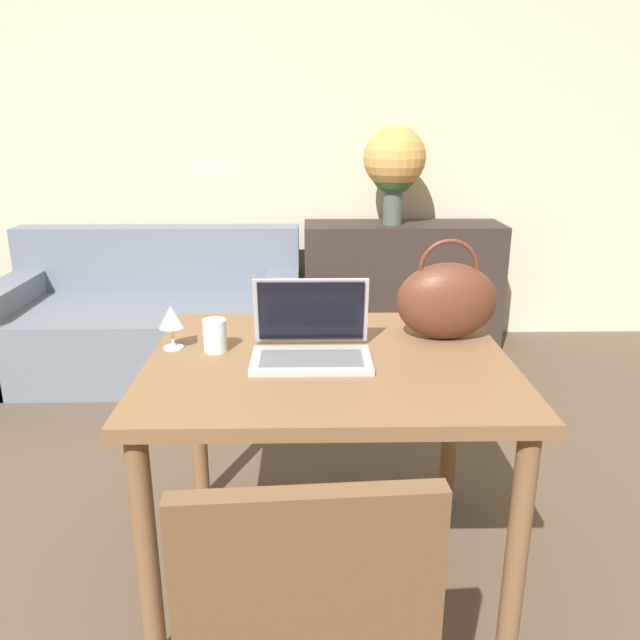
{
  "coord_description": "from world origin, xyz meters",
  "views": [
    {
      "loc": [
        0.08,
        -1.21,
        1.46
      ],
      "look_at": [
        0.12,
        0.57,
        0.89
      ],
      "focal_mm": 35.0,
      "sensor_mm": 36.0,
      "label": 1
    }
  ],
  "objects_px": {
    "wine_glass": "(171,318)",
    "drinking_glass": "(215,336)",
    "laptop": "(311,336)",
    "handbag": "(447,300)",
    "couch": "(152,323)",
    "flower_vase": "(394,164)"
  },
  "relations": [
    {
      "from": "drinking_glass",
      "to": "wine_glass",
      "type": "bearing_deg",
      "value": 169.19
    },
    {
      "from": "wine_glass",
      "to": "handbag",
      "type": "xyz_separation_m",
      "value": [
        0.88,
        0.08,
        0.03
      ]
    },
    {
      "from": "drinking_glass",
      "to": "flower_vase",
      "type": "bearing_deg",
      "value": 68.43
    },
    {
      "from": "wine_glass",
      "to": "drinking_glass",
      "type": "bearing_deg",
      "value": -10.81
    },
    {
      "from": "couch",
      "to": "handbag",
      "type": "xyz_separation_m",
      "value": [
        1.41,
        -1.69,
        0.63
      ]
    },
    {
      "from": "couch",
      "to": "drinking_glass",
      "type": "xyz_separation_m",
      "value": [
        0.67,
        -1.79,
        0.54
      ]
    },
    {
      "from": "handbag",
      "to": "drinking_glass",
      "type": "bearing_deg",
      "value": -171.87
    },
    {
      "from": "wine_glass",
      "to": "laptop",
      "type": "bearing_deg",
      "value": -8.82
    },
    {
      "from": "laptop",
      "to": "handbag",
      "type": "distance_m",
      "value": 0.47
    },
    {
      "from": "laptop",
      "to": "handbag",
      "type": "xyz_separation_m",
      "value": [
        0.44,
        0.15,
        0.07
      ]
    },
    {
      "from": "laptop",
      "to": "wine_glass",
      "type": "height_order",
      "value": "laptop"
    },
    {
      "from": "drinking_glass",
      "to": "handbag",
      "type": "height_order",
      "value": "handbag"
    },
    {
      "from": "wine_glass",
      "to": "flower_vase",
      "type": "relative_size",
      "value": 0.24
    },
    {
      "from": "wine_glass",
      "to": "flower_vase",
      "type": "xyz_separation_m",
      "value": [
        0.96,
        2.05,
        0.34
      ]
    },
    {
      "from": "drinking_glass",
      "to": "couch",
      "type": "bearing_deg",
      "value": 110.43
    },
    {
      "from": "couch",
      "to": "wine_glass",
      "type": "height_order",
      "value": "wine_glass"
    },
    {
      "from": "laptop",
      "to": "couch",
      "type": "bearing_deg",
      "value": 117.8
    },
    {
      "from": "drinking_glass",
      "to": "wine_glass",
      "type": "relative_size",
      "value": 0.73
    },
    {
      "from": "handbag",
      "to": "laptop",
      "type": "bearing_deg",
      "value": -161.59
    },
    {
      "from": "couch",
      "to": "laptop",
      "type": "bearing_deg",
      "value": -62.2
    },
    {
      "from": "laptop",
      "to": "handbag",
      "type": "relative_size",
      "value": 1.07
    },
    {
      "from": "drinking_glass",
      "to": "flower_vase",
      "type": "height_order",
      "value": "flower_vase"
    }
  ]
}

